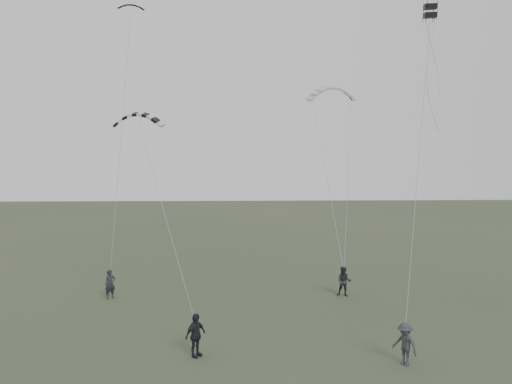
{
  "coord_description": "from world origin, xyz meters",
  "views": [
    {
      "loc": [
        -0.23,
        -23.58,
        8.93
      ],
      "look_at": [
        0.7,
        4.76,
        6.72
      ],
      "focal_mm": 35.0,
      "sensor_mm": 36.0,
      "label": 1
    }
  ],
  "objects_px": {
    "flyer_far": "(405,344)",
    "kite_box": "(430,11)",
    "flyer_center": "(196,335)",
    "kite_pale_large": "(332,87)",
    "flyer_right": "(344,281)",
    "kite_striped": "(138,114)",
    "flyer_left": "(110,284)",
    "kite_dark_small": "(131,5)"
  },
  "relations": [
    {
      "from": "flyer_far",
      "to": "kite_box",
      "type": "relative_size",
      "value": 2.56
    },
    {
      "from": "flyer_center",
      "to": "kite_pale_large",
      "type": "xyz_separation_m",
      "value": [
        8.61,
        14.73,
        12.69
      ]
    },
    {
      "from": "flyer_right",
      "to": "kite_striped",
      "type": "distance_m",
      "value": 15.99
    },
    {
      "from": "kite_striped",
      "to": "kite_box",
      "type": "xyz_separation_m",
      "value": [
        15.54,
        -1.45,
        5.27
      ]
    },
    {
      "from": "kite_striped",
      "to": "flyer_center",
      "type": "bearing_deg",
      "value": -56.47
    },
    {
      "from": "flyer_right",
      "to": "flyer_center",
      "type": "xyz_separation_m",
      "value": [
        -8.47,
        -9.04,
        0.03
      ]
    },
    {
      "from": "flyer_center",
      "to": "flyer_right",
      "type": "bearing_deg",
      "value": -1.28
    },
    {
      "from": "flyer_right",
      "to": "flyer_center",
      "type": "bearing_deg",
      "value": -117.13
    },
    {
      "from": "flyer_right",
      "to": "kite_pale_large",
      "type": "relative_size",
      "value": 0.52
    },
    {
      "from": "flyer_right",
      "to": "kite_striped",
      "type": "height_order",
      "value": "kite_striped"
    },
    {
      "from": "flyer_center",
      "to": "kite_striped",
      "type": "xyz_separation_m",
      "value": [
        -3.61,
        6.42,
        10.11
      ]
    },
    {
      "from": "flyer_center",
      "to": "kite_box",
      "type": "xyz_separation_m",
      "value": [
        11.92,
        4.97,
        15.37
      ]
    },
    {
      "from": "flyer_left",
      "to": "kite_pale_large",
      "type": "relative_size",
      "value": 0.5
    },
    {
      "from": "flyer_far",
      "to": "kite_dark_small",
      "type": "relative_size",
      "value": 1.07
    },
    {
      "from": "kite_dark_small",
      "to": "kite_striped",
      "type": "bearing_deg",
      "value": -87.71
    },
    {
      "from": "kite_striped",
      "to": "kite_box",
      "type": "bearing_deg",
      "value": -1.15
    },
    {
      "from": "flyer_far",
      "to": "kite_pale_large",
      "type": "xyz_separation_m",
      "value": [
        -0.29,
        15.88,
        12.75
      ]
    },
    {
      "from": "flyer_far",
      "to": "kite_striped",
      "type": "xyz_separation_m",
      "value": [
        -12.51,
        7.57,
        10.17
      ]
    },
    {
      "from": "flyer_center",
      "to": "kite_box",
      "type": "height_order",
      "value": "kite_box"
    },
    {
      "from": "kite_box",
      "to": "kite_pale_large",
      "type": "bearing_deg",
      "value": 117.15
    },
    {
      "from": "flyer_far",
      "to": "kite_striped",
      "type": "distance_m",
      "value": 17.81
    },
    {
      "from": "flyer_right",
      "to": "flyer_far",
      "type": "distance_m",
      "value": 10.21
    },
    {
      "from": "kite_pale_large",
      "to": "kite_box",
      "type": "bearing_deg",
      "value": -77.17
    },
    {
      "from": "kite_dark_small",
      "to": "kite_striped",
      "type": "xyz_separation_m",
      "value": [
        1.57,
        -6.15,
        -7.61
      ]
    },
    {
      "from": "flyer_far",
      "to": "kite_pale_large",
      "type": "height_order",
      "value": "kite_pale_large"
    },
    {
      "from": "kite_dark_small",
      "to": "kite_pale_large",
      "type": "distance_m",
      "value": 14.83
    },
    {
      "from": "kite_dark_small",
      "to": "flyer_center",
      "type": "bearing_deg",
      "value": -79.6
    },
    {
      "from": "flyer_far",
      "to": "kite_striped",
      "type": "relative_size",
      "value": 0.66
    },
    {
      "from": "flyer_center",
      "to": "kite_pale_large",
      "type": "relative_size",
      "value": 0.54
    },
    {
      "from": "flyer_center",
      "to": "kite_box",
      "type": "relative_size",
      "value": 2.73
    },
    {
      "from": "flyer_right",
      "to": "kite_pale_large",
      "type": "distance_m",
      "value": 13.93
    },
    {
      "from": "flyer_left",
      "to": "kite_pale_large",
      "type": "height_order",
      "value": "kite_pale_large"
    },
    {
      "from": "flyer_left",
      "to": "kite_striped",
      "type": "xyz_separation_m",
      "value": [
        2.42,
        -2.61,
        10.18
      ]
    },
    {
      "from": "flyer_left",
      "to": "flyer_far",
      "type": "bearing_deg",
      "value": -66.72
    },
    {
      "from": "flyer_left",
      "to": "kite_dark_small",
      "type": "distance_m",
      "value": 18.16
    },
    {
      "from": "flyer_right",
      "to": "flyer_far",
      "type": "xyz_separation_m",
      "value": [
        0.44,
        -10.2,
        -0.03
      ]
    },
    {
      "from": "flyer_left",
      "to": "kite_dark_small",
      "type": "bearing_deg",
      "value": 44.02
    },
    {
      "from": "flyer_center",
      "to": "kite_pale_large",
      "type": "bearing_deg",
      "value": 11.52
    },
    {
      "from": "flyer_left",
      "to": "flyer_far",
      "type": "distance_m",
      "value": 18.07
    },
    {
      "from": "flyer_left",
      "to": "kite_dark_small",
      "type": "relative_size",
      "value": 1.06
    },
    {
      "from": "flyer_right",
      "to": "flyer_center",
      "type": "distance_m",
      "value": 12.39
    },
    {
      "from": "kite_striped",
      "to": "kite_pale_large",
      "type": "bearing_deg",
      "value": 38.37
    }
  ]
}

